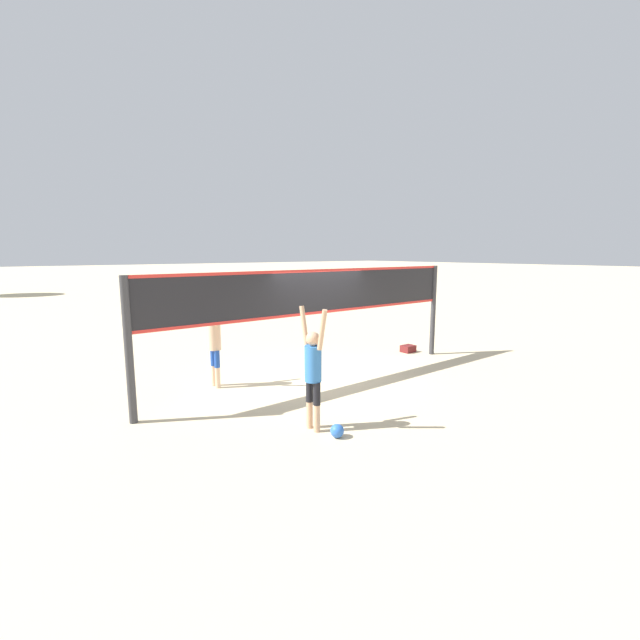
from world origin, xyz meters
TOP-DOWN VIEW (x-y plane):
  - ground_plane at (0.00, 0.00)m, footprint 200.00×200.00m
  - volleyball_net at (0.00, 0.00)m, footprint 8.34×0.14m
  - player_spiker at (-1.82, -2.15)m, footprint 0.28×0.69m
  - player_blocker at (-2.12, 0.99)m, footprint 0.28×0.69m
  - volleyball at (-1.71, -2.63)m, footprint 0.22×0.22m
  - gear_bag at (3.76, 0.59)m, footprint 0.38×0.31m

SIDE VIEW (x-z plane):
  - ground_plane at x=0.00m, z-range 0.00..0.00m
  - gear_bag at x=3.76m, z-range 0.00..0.20m
  - volleyball at x=-1.71m, z-range 0.00..0.22m
  - player_blocker at x=-2.12m, z-range 0.05..2.09m
  - player_spiker at x=-1.82m, z-range 0.05..2.10m
  - volleyball_net at x=0.00m, z-range 0.51..3.06m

